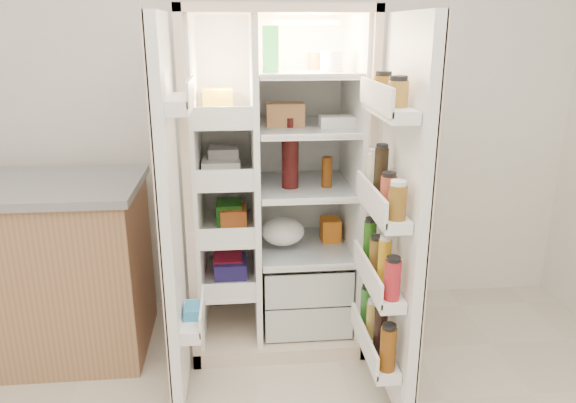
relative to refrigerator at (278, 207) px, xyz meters
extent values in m
cube|color=white|center=(-0.16, 0.35, 0.61)|extent=(4.00, 0.02, 2.70)
cube|color=beige|center=(-0.02, 0.28, 0.16)|extent=(0.92, 0.04, 1.80)
cube|color=beige|center=(-0.46, -0.05, 0.16)|extent=(0.04, 0.70, 1.80)
cube|color=beige|center=(0.42, -0.05, 0.16)|extent=(0.04, 0.70, 1.80)
cube|color=beige|center=(-0.02, -0.05, 1.04)|extent=(0.92, 0.70, 0.04)
cube|color=beige|center=(-0.02, -0.05, -0.70)|extent=(0.92, 0.70, 0.08)
cube|color=white|center=(-0.02, 0.25, 0.18)|extent=(0.84, 0.02, 1.68)
cube|color=white|center=(-0.43, -0.05, 0.18)|extent=(0.02, 0.62, 1.68)
cube|color=white|center=(0.39, -0.05, 0.18)|extent=(0.02, 0.62, 1.68)
cube|color=white|center=(-0.13, -0.05, 0.18)|extent=(0.03, 0.62, 1.68)
cube|color=silver|center=(0.14, -0.07, -0.56)|extent=(0.47, 0.52, 0.19)
cube|color=silver|center=(0.14, -0.07, -0.36)|extent=(0.47, 0.52, 0.19)
cube|color=#FFD18C|center=(0.14, 0.00, 0.98)|extent=(0.30, 0.30, 0.02)
cube|color=white|center=(-0.28, -0.05, -0.39)|extent=(0.28, 0.58, 0.02)
cube|color=white|center=(-0.28, -0.05, -0.09)|extent=(0.28, 0.58, 0.02)
cube|color=white|center=(-0.28, -0.05, 0.21)|extent=(0.28, 0.58, 0.02)
cube|color=white|center=(-0.28, -0.05, 0.51)|extent=(0.28, 0.58, 0.02)
cube|color=silver|center=(0.14, -0.05, -0.22)|extent=(0.49, 0.58, 0.01)
cube|color=silver|center=(0.14, -0.05, 0.14)|extent=(0.49, 0.58, 0.01)
cube|color=silver|center=(0.14, -0.05, 0.46)|extent=(0.49, 0.58, 0.02)
cube|color=silver|center=(0.14, -0.05, 0.74)|extent=(0.49, 0.58, 0.02)
cube|color=#EE214D|center=(-0.28, -0.05, -0.33)|extent=(0.16, 0.20, 0.10)
cube|color=#287A21|center=(-0.28, -0.05, -0.02)|extent=(0.14, 0.18, 0.12)
cube|color=white|center=(-0.28, -0.05, 0.25)|extent=(0.20, 0.22, 0.07)
cube|color=gold|center=(-0.28, -0.05, 0.59)|extent=(0.15, 0.16, 0.14)
cube|color=#42349C|center=(-0.28, -0.05, -0.34)|extent=(0.18, 0.20, 0.09)
cube|color=orange|center=(-0.28, -0.05, -0.03)|extent=(0.14, 0.18, 0.10)
cube|color=silver|center=(-0.28, -0.05, 0.28)|extent=(0.16, 0.16, 0.12)
sphere|color=orange|center=(0.01, -0.15, -0.62)|extent=(0.07, 0.07, 0.07)
sphere|color=orange|center=(0.10, -0.11, -0.62)|extent=(0.07, 0.07, 0.07)
sphere|color=orange|center=(0.20, -0.15, -0.62)|extent=(0.07, 0.07, 0.07)
sphere|color=orange|center=(0.06, -0.01, -0.62)|extent=(0.07, 0.07, 0.07)
sphere|color=orange|center=(0.16, -0.03, -0.62)|extent=(0.07, 0.07, 0.07)
sphere|color=orange|center=(0.26, -0.07, -0.62)|extent=(0.07, 0.07, 0.07)
sphere|color=orange|center=(-0.02, -0.07, -0.62)|extent=(0.07, 0.07, 0.07)
sphere|color=orange|center=(0.22, -0.01, -0.62)|extent=(0.07, 0.07, 0.07)
ellipsoid|color=#487727|center=(0.14, -0.05, -0.34)|extent=(0.26, 0.24, 0.11)
cylinder|color=#3E0D0D|center=(0.06, -0.10, 0.28)|extent=(0.09, 0.09, 0.28)
cylinder|color=#69330B|center=(0.25, -0.12, 0.23)|extent=(0.06, 0.06, 0.16)
cube|color=green|center=(-0.04, -0.12, 0.85)|extent=(0.07, 0.07, 0.22)
cylinder|color=white|center=(0.26, -0.11, 0.79)|extent=(0.11, 0.11, 0.10)
cylinder|color=#9A5923|center=(0.19, 0.03, 0.79)|extent=(0.07, 0.07, 0.08)
cube|color=white|center=(0.32, -0.12, 0.49)|extent=(0.23, 0.10, 0.06)
cube|color=#B17846|center=(0.04, -0.05, 0.52)|extent=(0.19, 0.11, 0.12)
ellipsoid|color=white|center=(0.02, -0.09, -0.14)|extent=(0.24, 0.21, 0.15)
cube|color=orange|center=(0.30, 0.03, -0.15)|extent=(0.11, 0.13, 0.13)
cube|color=white|center=(-0.52, -0.60, 0.16)|extent=(0.05, 0.40, 1.72)
cube|color=beige|center=(-0.54, -0.60, 0.16)|extent=(0.01, 0.40, 1.72)
cube|color=white|center=(-0.45, -0.60, -0.34)|extent=(0.09, 0.32, 0.06)
cube|color=white|center=(-0.45, -0.60, 0.66)|extent=(0.09, 0.32, 0.06)
cube|color=#338CCC|center=(-0.45, -0.60, -0.31)|extent=(0.07, 0.12, 0.10)
cube|color=white|center=(0.48, -0.69, 0.16)|extent=(0.05, 0.58, 1.72)
cube|color=beige|center=(0.51, -0.69, 0.16)|extent=(0.01, 0.58, 1.72)
cube|color=white|center=(0.40, -0.69, -0.48)|extent=(0.11, 0.50, 0.05)
cube|color=white|center=(0.40, -0.69, -0.14)|extent=(0.11, 0.50, 0.05)
cube|color=white|center=(0.40, -0.69, 0.21)|extent=(0.11, 0.50, 0.05)
cube|color=white|center=(0.40, -0.69, 0.64)|extent=(0.11, 0.50, 0.05)
cylinder|color=#6D390C|center=(0.40, -0.89, -0.36)|extent=(0.07, 0.07, 0.20)
cylinder|color=black|center=(0.40, -0.76, -0.35)|extent=(0.06, 0.06, 0.22)
cylinder|color=#AF913A|center=(0.40, -0.63, -0.37)|extent=(0.06, 0.06, 0.18)
cylinder|color=#296F25|center=(0.40, -0.50, -0.36)|extent=(0.06, 0.06, 0.19)
cylinder|color=#AC1C26|center=(0.40, -0.89, -0.03)|extent=(0.07, 0.07, 0.17)
cylinder|color=gold|center=(0.40, -0.76, -0.01)|extent=(0.06, 0.06, 0.21)
cylinder|color=brown|center=(0.40, -0.63, -0.04)|extent=(0.07, 0.07, 0.16)
cylinder|color=#265F15|center=(0.40, -0.50, -0.02)|extent=(0.06, 0.06, 0.20)
cylinder|color=brown|center=(0.40, -0.89, 0.30)|extent=(0.07, 0.07, 0.14)
cylinder|color=#A33F29|center=(0.40, -0.76, 0.30)|extent=(0.07, 0.07, 0.14)
cylinder|color=black|center=(0.40, -0.63, 0.35)|extent=(0.06, 0.06, 0.23)
cylinder|color=#EDE7C3|center=(0.40, -0.50, 0.32)|extent=(0.06, 0.06, 0.18)
cylinder|color=olive|center=(0.40, -0.81, 0.71)|extent=(0.08, 0.08, 0.10)
cylinder|color=#965F1B|center=(0.40, -0.59, 0.71)|extent=(0.08, 0.08, 0.10)
cube|color=#97734B|center=(-1.38, -0.12, -0.29)|extent=(1.27, 0.65, 0.91)
cube|color=gray|center=(-1.38, -0.12, 0.19)|extent=(1.31, 0.70, 0.04)
camera|label=1|loc=(-0.22, -2.87, 0.95)|focal=34.00mm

